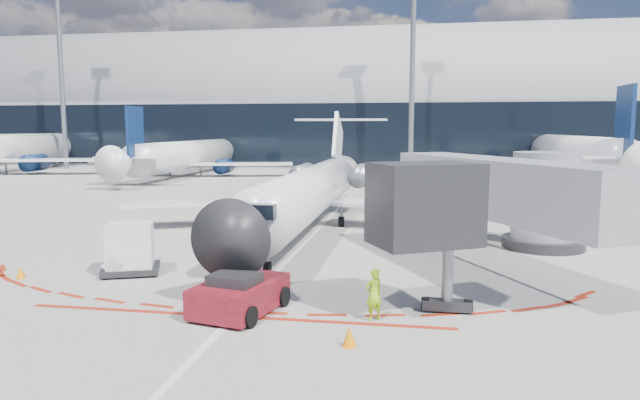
% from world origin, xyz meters
% --- Properties ---
extents(ground, '(260.00, 260.00, 0.00)m').
position_xyz_m(ground, '(0.00, 0.00, 0.00)').
color(ground, gray).
rests_on(ground, ground).
extents(apron_centerline, '(0.25, 40.00, 0.01)m').
position_xyz_m(apron_centerline, '(0.00, 2.00, 0.01)').
color(apron_centerline, silver).
rests_on(apron_centerline, ground).
extents(apron_stop_bar, '(14.00, 0.25, 0.01)m').
position_xyz_m(apron_stop_bar, '(0.00, -11.50, 0.01)').
color(apron_stop_bar, maroon).
rests_on(apron_stop_bar, ground).
extents(terminal_building, '(150.00, 24.15, 24.00)m').
position_xyz_m(terminal_building, '(0.00, 64.97, 8.52)').
color(terminal_building, gray).
rests_on(terminal_building, ground).
extents(jet_bridge, '(10.03, 15.20, 4.90)m').
position_xyz_m(jet_bridge, '(9.79, -3.01, 3.01)').
color(jet_bridge, gray).
rests_on(jet_bridge, ground).
extents(light_mast_west, '(0.70, 0.70, 25.00)m').
position_xyz_m(light_mast_west, '(-45.00, 48.00, 12.50)').
color(light_mast_west, slate).
rests_on(light_mast_west, ground).
extents(light_mast_centre, '(0.70, 0.70, 25.00)m').
position_xyz_m(light_mast_centre, '(5.00, 48.00, 12.50)').
color(light_mast_centre, slate).
rests_on(light_mast_centre, ground).
extents(regional_jet, '(23.40, 28.85, 7.23)m').
position_xyz_m(regional_jet, '(-0.27, 4.27, 2.41)').
color(regional_jet, silver).
rests_on(regional_jet, ground).
extents(pushback_tug, '(2.86, 5.38, 1.37)m').
position_xyz_m(pushback_tug, '(0.07, -11.05, 0.61)').
color(pushback_tug, '#520B11').
rests_on(pushback_tug, ground).
extents(ramp_worker, '(0.72, 0.70, 1.67)m').
position_xyz_m(ramp_worker, '(4.44, -11.09, 0.83)').
color(ramp_worker, '#A2E918').
rests_on(ramp_worker, ground).
extents(uld_container, '(2.76, 2.57, 2.09)m').
position_xyz_m(uld_container, '(-5.88, -6.98, 1.03)').
color(uld_container, black).
rests_on(uld_container, ground).
extents(safety_cone_left, '(0.36, 0.36, 0.50)m').
position_xyz_m(safety_cone_left, '(-9.89, -8.41, 0.25)').
color(safety_cone_left, orange).
rests_on(safety_cone_left, ground).
extents(safety_cone_right, '(0.41, 0.41, 0.56)m').
position_xyz_m(safety_cone_right, '(3.94, -13.39, 0.28)').
color(safety_cone_right, orange).
rests_on(safety_cone_right, ground).
extents(bg_airliner_1, '(31.56, 33.42, 10.21)m').
position_xyz_m(bg_airliner_1, '(-22.73, 39.80, 5.11)').
color(bg_airliner_1, silver).
rests_on(bg_airliner_1, ground).
extents(bg_airliner_2, '(37.13, 39.31, 12.01)m').
position_xyz_m(bg_airliner_2, '(23.16, 40.03, 6.01)').
color(bg_airliner_2, silver).
rests_on(bg_airliner_2, ground).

